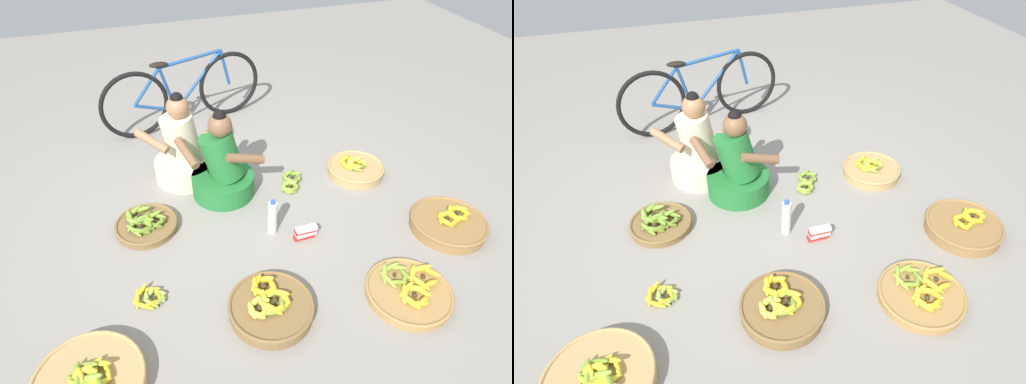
{
  "view_description": "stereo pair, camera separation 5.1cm",
  "coord_description": "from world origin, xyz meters",
  "views": [
    {
      "loc": [
        -0.76,
        -2.54,
        2.32
      ],
      "look_at": [
        0.0,
        -0.2,
        0.35
      ],
      "focal_mm": 30.48,
      "sensor_mm": 36.0,
      "label": 1
    },
    {
      "loc": [
        -0.71,
        -2.55,
        2.32
      ],
      "look_at": [
        0.0,
        -0.2,
        0.35
      ],
      "focal_mm": 30.48,
      "sensor_mm": 36.0,
      "label": 2
    }
  ],
  "objects": [
    {
      "name": "loose_bananas_front_left",
      "position": [
        -0.86,
        -0.64,
        0.03
      ],
      "size": [
        0.24,
        0.22,
        0.08
      ],
      "color": "gold",
      "rests_on": "ground"
    },
    {
      "name": "water_bottle",
      "position": [
        0.1,
        -0.29,
        0.15
      ],
      "size": [
        0.07,
        0.07,
        0.31
      ],
      "color": "silver",
      "rests_on": "ground"
    },
    {
      "name": "banana_basket_near_vendor",
      "position": [
        -1.25,
        -1.15,
        0.06
      ],
      "size": [
        0.62,
        0.62,
        0.18
      ],
      "color": "tan",
      "rests_on": "ground"
    },
    {
      "name": "bicycle_leaning",
      "position": [
        -0.21,
        1.54,
        0.36
      ],
      "size": [
        1.68,
        0.37,
        0.73
      ],
      "color": "black",
      "rests_on": "ground"
    },
    {
      "name": "banana_basket_front_right",
      "position": [
        -0.16,
        -0.98,
        0.06
      ],
      "size": [
        0.54,
        0.54,
        0.17
      ],
      "color": "brown",
      "rests_on": "ground"
    },
    {
      "name": "banana_basket_back_center",
      "position": [
        0.75,
        -1.13,
        0.04
      ],
      "size": [
        0.56,
        0.56,
        0.14
      ],
      "color": "#A87F47",
      "rests_on": "ground"
    },
    {
      "name": "ground_plane",
      "position": [
        0.0,
        0.0,
        0.0
      ],
      "size": [
        10.0,
        10.0,
        0.0
      ],
      "primitive_type": "plane",
      "color": "gray"
    },
    {
      "name": "loose_bananas_back_right",
      "position": [
        0.45,
        0.22,
        0.03
      ],
      "size": [
        0.26,
        0.32,
        0.08
      ],
      "color": "olive",
      "rests_on": "ground"
    },
    {
      "name": "banana_basket_back_left",
      "position": [
        1.06,
        0.2,
        0.05
      ],
      "size": [
        0.5,
        0.5,
        0.15
      ],
      "color": "tan",
      "rests_on": "ground"
    },
    {
      "name": "vendor_woman_front",
      "position": [
        -0.13,
        0.3,
        0.25
      ],
      "size": [
        0.65,
        0.52,
        0.78
      ],
      "color": "#237233",
      "rests_on": "ground"
    },
    {
      "name": "banana_basket_mid_left",
      "position": [
        -0.81,
        0.04,
        0.05
      ],
      "size": [
        0.48,
        0.48,
        0.14
      ],
      "color": "brown",
      "rests_on": "ground"
    },
    {
      "name": "vendor_woman_behind",
      "position": [
        -0.39,
        0.62,
        0.26
      ],
      "size": [
        0.76,
        0.52,
        0.81
      ],
      "color": "beige",
      "rests_on": "ground"
    },
    {
      "name": "packet_carton_stack",
      "position": [
        0.31,
        -0.42,
        0.06
      ],
      "size": [
        0.17,
        0.07,
        0.12
      ],
      "color": "red",
      "rests_on": "ground"
    },
    {
      "name": "banana_basket_front_center",
      "position": [
        1.39,
        -0.67,
        0.06
      ],
      "size": [
        0.57,
        0.57,
        0.16
      ],
      "color": "olive",
      "rests_on": "ground"
    }
  ]
}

